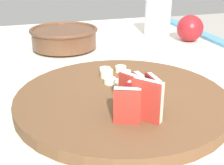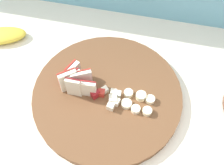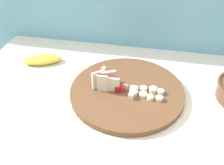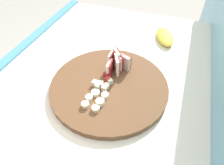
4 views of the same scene
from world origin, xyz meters
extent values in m
cylinder|color=brown|center=(-0.08, 0.06, 0.93)|extent=(0.38, 0.38, 0.02)
cube|color=#A32323|center=(-0.13, 0.05, 0.97)|extent=(0.04, 0.01, 0.05)
cube|color=beige|center=(-0.13, 0.04, 0.97)|extent=(0.04, 0.01, 0.05)
cube|color=maroon|center=(-0.16, 0.04, 0.97)|extent=(0.04, 0.00, 0.06)
cube|color=beige|center=(-0.16, 0.04, 0.97)|extent=(0.04, 0.01, 0.06)
cube|color=#B22D23|center=(-0.15, 0.07, 0.97)|extent=(0.05, 0.03, 0.06)
cube|color=white|center=(-0.15, 0.06, 0.97)|extent=(0.05, 0.03, 0.06)
cube|color=#B22D23|center=(-0.18, 0.06, 0.98)|extent=(0.04, 0.03, 0.06)
cube|color=beige|center=(-0.18, 0.05, 0.98)|extent=(0.04, 0.04, 0.06)
cube|color=maroon|center=(-0.17, 0.06, 0.97)|extent=(0.03, 0.03, 0.05)
cube|color=white|center=(-0.17, 0.06, 0.97)|extent=(0.04, 0.04, 0.05)
cube|color=#B22D23|center=(-0.18, 0.09, 0.97)|extent=(0.02, 0.04, 0.05)
cube|color=beige|center=(-0.18, 0.08, 0.97)|extent=(0.03, 0.04, 0.05)
cube|color=beige|center=(-0.07, 0.06, 0.95)|extent=(0.02, 0.02, 0.01)
cube|color=beige|center=(-0.07, 0.02, 0.95)|extent=(0.02, 0.02, 0.02)
cube|color=#EFE5CC|center=(-0.09, 0.06, 0.95)|extent=(0.02, 0.02, 0.01)
cube|color=maroon|center=(-0.11, 0.04, 0.95)|extent=(0.03, 0.03, 0.02)
cube|color=#EFE5CC|center=(-0.06, 0.05, 0.95)|extent=(0.02, 0.02, 0.02)
cube|color=#EFE5CC|center=(-0.06, 0.03, 0.95)|extent=(0.02, 0.02, 0.02)
cube|color=beige|center=(-0.06, 0.04, 0.95)|extent=(0.02, 0.02, 0.02)
cube|color=#B22D23|center=(-0.10, 0.05, 0.95)|extent=(0.02, 0.02, 0.02)
cube|color=white|center=(-0.06, 0.03, 0.95)|extent=(0.02, 0.02, 0.01)
cylinder|color=#F4EAC6|center=(-0.03, 0.03, 0.95)|extent=(0.03, 0.03, 0.01)
cylinder|color=white|center=(-0.01, 0.02, 0.95)|extent=(0.02, 0.02, 0.01)
cylinder|color=beige|center=(0.02, 0.03, 0.95)|extent=(0.02, 0.02, 0.01)
cylinder|color=white|center=(-0.03, 0.07, 0.95)|extent=(0.02, 0.02, 0.01)
cylinder|color=beige|center=(0.00, 0.06, 0.95)|extent=(0.03, 0.03, 0.02)
cylinder|color=#F4EAC6|center=(0.02, 0.06, 0.95)|extent=(0.02, 0.02, 0.01)
cylinder|color=brown|center=(0.29, 0.10, 0.93)|extent=(0.10, 0.10, 0.01)
cylinder|color=brown|center=(0.29, 0.10, 0.95)|extent=(0.18, 0.18, 0.05)
torus|color=brown|center=(0.29, 0.10, 0.98)|extent=(0.19, 0.19, 0.01)
cylinder|color=white|center=(0.36, -0.21, 0.99)|extent=(0.08, 0.08, 0.12)
sphere|color=maroon|center=(0.26, -0.28, 0.96)|extent=(0.08, 0.08, 0.08)
camera|label=1|loc=(-0.55, 0.22, 1.17)|focal=49.60mm
camera|label=2|loc=(0.00, -0.26, 1.50)|focal=41.57mm
camera|label=3|loc=(-0.01, -0.58, 1.48)|focal=40.66mm
camera|label=4|loc=(0.33, 0.22, 1.40)|focal=32.07mm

